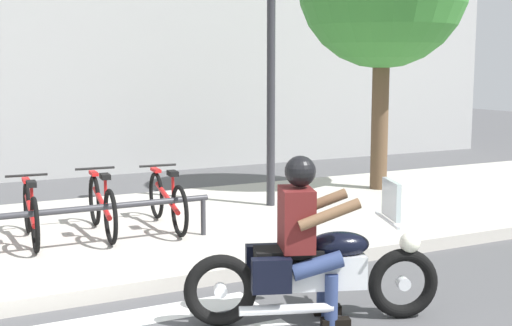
{
  "coord_description": "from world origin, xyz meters",
  "views": [
    {
      "loc": [
        -1.15,
        -4.04,
        2.17
      ],
      "look_at": [
        2.11,
        2.31,
        1.16
      ],
      "focal_mm": 49.23,
      "sensor_mm": 36.0,
      "label": 1
    }
  ],
  "objects_px": {
    "motorcycle": "(315,270)",
    "bicycle_6": "(167,200)",
    "bicycle_5": "(102,206)",
    "street_lamp": "(271,28)",
    "bicycle_4": "(31,213)",
    "rider": "(306,228)"
  },
  "relations": [
    {
      "from": "motorcycle",
      "to": "bicycle_6",
      "type": "xyz_separation_m",
      "value": [
        -0.13,
        3.25,
        0.04
      ]
    },
    {
      "from": "bicycle_5",
      "to": "street_lamp",
      "type": "distance_m",
      "value": 3.46
    },
    {
      "from": "motorcycle",
      "to": "bicycle_6",
      "type": "relative_size",
      "value": 1.23
    },
    {
      "from": "motorcycle",
      "to": "bicycle_5",
      "type": "relative_size",
      "value": 1.25
    },
    {
      "from": "motorcycle",
      "to": "bicycle_4",
      "type": "height_order",
      "value": "motorcycle"
    },
    {
      "from": "bicycle_5",
      "to": "bicycle_6",
      "type": "relative_size",
      "value": 0.99
    },
    {
      "from": "motorcycle",
      "to": "street_lamp",
      "type": "distance_m",
      "value": 4.77
    },
    {
      "from": "motorcycle",
      "to": "street_lamp",
      "type": "relative_size",
      "value": 0.47
    },
    {
      "from": "bicycle_5",
      "to": "street_lamp",
      "type": "relative_size",
      "value": 0.38
    },
    {
      "from": "bicycle_6",
      "to": "bicycle_5",
      "type": "bearing_deg",
      "value": -179.96
    },
    {
      "from": "bicycle_5",
      "to": "street_lamp",
      "type": "xyz_separation_m",
      "value": [
        2.62,
        0.63,
        2.16
      ]
    },
    {
      "from": "rider",
      "to": "street_lamp",
      "type": "relative_size",
      "value": 0.32
    },
    {
      "from": "bicycle_6",
      "to": "rider",
      "type": "bearing_deg",
      "value": -89.05
    },
    {
      "from": "bicycle_4",
      "to": "street_lamp",
      "type": "bearing_deg",
      "value": 10.4
    },
    {
      "from": "rider",
      "to": "bicycle_5",
      "type": "relative_size",
      "value": 0.85
    },
    {
      "from": "rider",
      "to": "street_lamp",
      "type": "bearing_deg",
      "value": 65.57
    },
    {
      "from": "street_lamp",
      "to": "rider",
      "type": "bearing_deg",
      "value": -114.43
    },
    {
      "from": "bicycle_6",
      "to": "street_lamp",
      "type": "distance_m",
      "value": 2.89
    },
    {
      "from": "bicycle_5",
      "to": "street_lamp",
      "type": "height_order",
      "value": "street_lamp"
    },
    {
      "from": "motorcycle",
      "to": "rider",
      "type": "xyz_separation_m",
      "value": [
        -0.07,
        0.03,
        0.36
      ]
    },
    {
      "from": "street_lamp",
      "to": "motorcycle",
      "type": "bearing_deg",
      "value": -113.36
    },
    {
      "from": "motorcycle",
      "to": "bicycle_6",
      "type": "distance_m",
      "value": 3.25
    }
  ]
}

